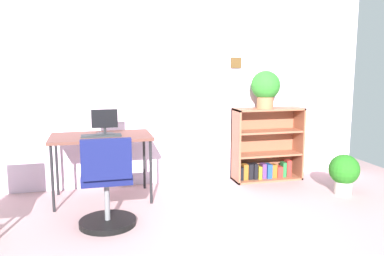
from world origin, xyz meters
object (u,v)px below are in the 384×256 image
(potted_plant_on_shelf, at_px, (266,87))
(potted_plant_floor, at_px, (344,172))
(desk, at_px, (101,140))
(bookshelf_low, at_px, (266,148))
(office_chair, at_px, (107,189))
(keyboard, at_px, (101,136))
(monitor, at_px, (105,123))

(potted_plant_on_shelf, height_order, potted_plant_floor, potted_plant_on_shelf)
(desk, relative_size, potted_plant_floor, 2.31)
(potted_plant_floor, bearing_deg, bookshelf_low, 126.68)
(desk, xyz_separation_m, office_chair, (0.02, -0.80, -0.29))
(keyboard, bearing_deg, potted_plant_on_shelf, 8.49)
(office_chair, bearing_deg, monitor, 88.25)
(desk, bearing_deg, office_chair, -88.75)
(potted_plant_floor, bearing_deg, keyboard, 170.51)
(office_chair, xyz_separation_m, bookshelf_low, (2.04, 1.09, 0.04))
(desk, height_order, keyboard, keyboard)
(bookshelf_low, distance_m, potted_plant_floor, 1.01)
(monitor, distance_m, keyboard, 0.16)
(desk, distance_m, potted_plant_floor, 2.73)
(desk, relative_size, bookshelf_low, 1.15)
(keyboard, relative_size, bookshelf_low, 0.45)
(potted_plant_floor, bearing_deg, desk, 169.17)
(keyboard, xyz_separation_m, potted_plant_on_shelf, (2.00, 0.30, 0.46))
(monitor, bearing_deg, potted_plant_floor, -11.79)
(bookshelf_low, xyz_separation_m, potted_plant_on_shelf, (-0.05, -0.06, 0.78))
(potted_plant_on_shelf, bearing_deg, monitor, -174.24)
(monitor, xyz_separation_m, office_chair, (-0.03, -0.84, -0.48))
(office_chair, height_order, potted_plant_on_shelf, potted_plant_on_shelf)
(keyboard, bearing_deg, office_chair, -88.71)
(potted_plant_on_shelf, bearing_deg, bookshelf_low, 46.63)
(office_chair, relative_size, potted_plant_on_shelf, 1.83)
(bookshelf_low, height_order, potted_plant_on_shelf, potted_plant_on_shelf)
(monitor, distance_m, potted_plant_on_shelf, 2.00)
(monitor, bearing_deg, bookshelf_low, 7.21)
(office_chair, bearing_deg, bookshelf_low, 28.19)
(desk, relative_size, office_chair, 1.25)
(desk, distance_m, monitor, 0.19)
(potted_plant_on_shelf, distance_m, potted_plant_floor, 1.35)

